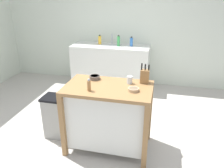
# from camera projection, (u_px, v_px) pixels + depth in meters

# --- Properties ---
(ground_plane) EXTENTS (6.62, 6.62, 0.00)m
(ground_plane) POSITION_uv_depth(u_px,v_px,m) (95.00, 139.00, 3.21)
(ground_plane) COLOR #ADA8A0
(ground_plane) RESTS_ON ground
(wall_back) EXTENTS (5.62, 0.10, 2.60)m
(wall_back) POSITION_uv_depth(u_px,v_px,m) (125.00, 25.00, 4.82)
(wall_back) COLOR silver
(wall_back) RESTS_ON ground
(kitchen_island) EXTENTS (1.08, 0.65, 0.90)m
(kitchen_island) POSITION_uv_depth(u_px,v_px,m) (108.00, 114.00, 2.86)
(kitchen_island) COLOR olive
(kitchen_island) RESTS_ON ground
(knife_block) EXTENTS (0.11, 0.09, 0.25)m
(knife_block) POSITION_uv_depth(u_px,v_px,m) (145.00, 76.00, 2.79)
(knife_block) COLOR olive
(knife_block) RESTS_ON kitchen_island
(bowl_stoneware_deep) EXTENTS (0.13, 0.13, 0.04)m
(bowl_stoneware_deep) POSITION_uv_depth(u_px,v_px,m) (133.00, 89.00, 2.58)
(bowl_stoneware_deep) COLOR tan
(bowl_stoneware_deep) RESTS_ON kitchen_island
(bowl_ceramic_wide) EXTENTS (0.14, 0.14, 0.05)m
(bowl_ceramic_wide) POSITION_uv_depth(u_px,v_px,m) (95.00, 77.00, 2.92)
(bowl_ceramic_wide) COLOR #564C47
(bowl_ceramic_wide) RESTS_ON kitchen_island
(drinking_cup) EXTENTS (0.07, 0.07, 0.09)m
(drinking_cup) POSITION_uv_depth(u_px,v_px,m) (130.00, 80.00, 2.78)
(drinking_cup) COLOR silver
(drinking_cup) RESTS_ON kitchen_island
(pepper_grinder) EXTENTS (0.04, 0.04, 0.15)m
(pepper_grinder) POSITION_uv_depth(u_px,v_px,m) (89.00, 85.00, 2.57)
(pepper_grinder) COLOR #9E7042
(pepper_grinder) RESTS_ON kitchen_island
(trash_bin) EXTENTS (0.36, 0.28, 0.63)m
(trash_bin) POSITION_uv_depth(u_px,v_px,m) (57.00, 116.00, 3.17)
(trash_bin) COLOR gray
(trash_bin) RESTS_ON ground
(sink_counter) EXTENTS (1.66, 0.60, 0.91)m
(sink_counter) POSITION_uv_depth(u_px,v_px,m) (111.00, 66.00, 4.89)
(sink_counter) COLOR silver
(sink_counter) RESTS_ON ground
(sink_faucet) EXTENTS (0.02, 0.02, 0.22)m
(sink_faucet) POSITION_uv_depth(u_px,v_px,m) (112.00, 39.00, 4.79)
(sink_faucet) COLOR #B7BCC1
(sink_faucet) RESTS_ON sink_counter
(bottle_spray_cleaner) EXTENTS (0.06, 0.06, 0.23)m
(bottle_spray_cleaner) POSITION_uv_depth(u_px,v_px,m) (118.00, 41.00, 4.64)
(bottle_spray_cleaner) COLOR green
(bottle_spray_cleaner) RESTS_ON sink_counter
(bottle_dish_soap) EXTENTS (0.06, 0.06, 0.20)m
(bottle_dish_soap) POSITION_uv_depth(u_px,v_px,m) (131.00, 42.00, 4.63)
(bottle_dish_soap) COLOR blue
(bottle_dish_soap) RESTS_ON sink_counter
(bottle_hand_soap) EXTENTS (0.07, 0.07, 0.20)m
(bottle_hand_soap) POSITION_uv_depth(u_px,v_px,m) (100.00, 40.00, 4.81)
(bottle_hand_soap) COLOR yellow
(bottle_hand_soap) RESTS_ON sink_counter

